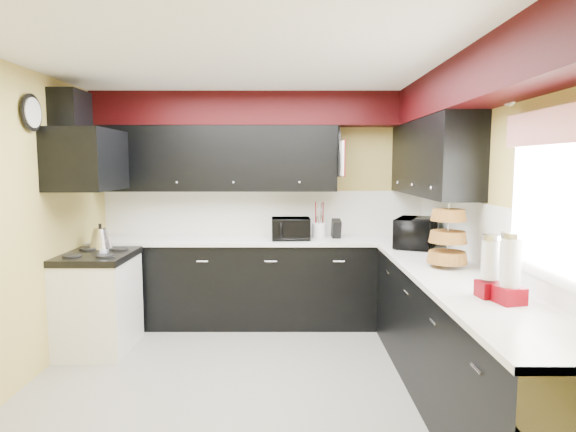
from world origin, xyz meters
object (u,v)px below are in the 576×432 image
object	(u,v)px
microwave	(416,233)
utensil_crock	(319,230)
kettle	(101,238)
toaster_oven	(291,229)
knife_block	(336,229)

from	to	relation	value
microwave	utensil_crock	size ratio (longest dim) A/B	3.10
microwave	kettle	distance (m)	3.08
toaster_oven	utensil_crock	size ratio (longest dim) A/B	2.45
toaster_oven	kettle	size ratio (longest dim) A/B	1.85
microwave	utensil_crock	xyz separation A→B (m)	(-0.90, 0.58, -0.06)
knife_block	kettle	size ratio (longest dim) A/B	0.92
toaster_oven	utensil_crock	world-z (taller)	toaster_oven
knife_block	kettle	world-z (taller)	knife_block
toaster_oven	utensil_crock	distance (m)	0.33
kettle	microwave	bearing A→B (deg)	-1.14
knife_block	kettle	xyz separation A→B (m)	(-2.37, -0.51, -0.02)
utensil_crock	knife_block	bearing A→B (deg)	-3.47
utensil_crock	knife_block	xyz separation A→B (m)	(0.18, -0.01, 0.02)
kettle	utensil_crock	bearing A→B (deg)	13.47
toaster_oven	knife_block	distance (m)	0.51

